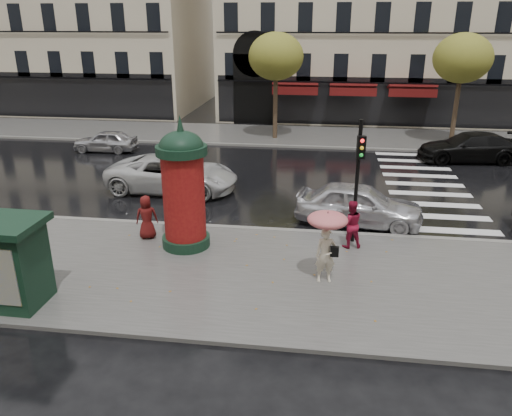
# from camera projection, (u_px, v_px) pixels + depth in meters

# --- Properties ---
(ground) EXTENTS (160.00, 160.00, 0.00)m
(ground) POSITION_uv_depth(u_px,v_px,m) (280.00, 271.00, 15.52)
(ground) COLOR black
(ground) RESTS_ON ground
(near_sidewalk) EXTENTS (90.00, 7.00, 0.12)m
(near_sidewalk) POSITION_uv_depth(u_px,v_px,m) (279.00, 277.00, 15.03)
(near_sidewalk) COLOR #474744
(near_sidewalk) RESTS_ON ground
(far_sidewalk) EXTENTS (90.00, 6.00, 0.12)m
(far_sidewalk) POSITION_uv_depth(u_px,v_px,m) (306.00, 136.00, 33.09)
(far_sidewalk) COLOR #474744
(far_sidewalk) RESTS_ON ground
(near_kerb) EXTENTS (90.00, 0.25, 0.14)m
(near_kerb) POSITION_uv_depth(u_px,v_px,m) (288.00, 231.00, 18.27)
(near_kerb) COLOR slate
(near_kerb) RESTS_ON ground
(far_kerb) EXTENTS (90.00, 0.25, 0.14)m
(far_kerb) POSITION_uv_depth(u_px,v_px,m) (304.00, 147.00, 30.31)
(far_kerb) COLOR slate
(far_kerb) RESTS_ON ground
(zebra_crossing) EXTENTS (3.60, 11.75, 0.01)m
(zebra_crossing) POSITION_uv_depth(u_px,v_px,m) (425.00, 184.00, 23.64)
(zebra_crossing) COLOR silver
(zebra_crossing) RESTS_ON ground
(tree_far_left) EXTENTS (3.40, 3.40, 6.64)m
(tree_far_left) POSITION_uv_depth(u_px,v_px,m) (276.00, 57.00, 30.61)
(tree_far_left) COLOR #38281C
(tree_far_left) RESTS_ON ground
(tree_far_right) EXTENTS (3.40, 3.40, 6.64)m
(tree_far_right) POSITION_uv_depth(u_px,v_px,m) (463.00, 59.00, 29.21)
(tree_far_right) COLOR #38281C
(tree_far_right) RESTS_ON ground
(woman_umbrella) EXTENTS (1.15, 1.15, 2.21)m
(woman_umbrella) POSITION_uv_depth(u_px,v_px,m) (327.00, 235.00, 14.19)
(woman_umbrella) COLOR beige
(woman_umbrella) RESTS_ON near_sidewalk
(woman_red) EXTENTS (0.92, 0.78, 1.65)m
(woman_red) POSITION_uv_depth(u_px,v_px,m) (350.00, 224.00, 16.61)
(woman_red) COLOR maroon
(woman_red) RESTS_ON near_sidewalk
(man_burgundy) EXTENTS (0.86, 0.68, 1.55)m
(man_burgundy) POSITION_uv_depth(u_px,v_px,m) (147.00, 217.00, 17.33)
(man_burgundy) COLOR #541110
(man_burgundy) RESTS_ON near_sidewalk
(morris_column) EXTENTS (1.65, 1.65, 4.45)m
(morris_column) POSITION_uv_depth(u_px,v_px,m) (183.00, 186.00, 16.26)
(morris_column) COLOR black
(morris_column) RESTS_ON near_sidewalk
(traffic_light) EXTENTS (0.29, 0.41, 4.24)m
(traffic_light) POSITION_uv_depth(u_px,v_px,m) (358.00, 171.00, 16.35)
(traffic_light) COLOR black
(traffic_light) RESTS_ON near_sidewalk
(newsstand) EXTENTS (2.02, 1.71, 2.40)m
(newsstand) POSITION_uv_depth(u_px,v_px,m) (8.00, 262.00, 13.15)
(newsstand) COLOR black
(newsstand) RESTS_ON near_sidewalk
(car_silver) EXTENTS (4.93, 2.50, 1.61)m
(car_silver) POSITION_uv_depth(u_px,v_px,m) (359.00, 204.00, 18.79)
(car_silver) COLOR silver
(car_silver) RESTS_ON ground
(car_white) EXTENTS (5.98, 2.98, 1.63)m
(car_white) POSITION_uv_depth(u_px,v_px,m) (173.00, 174.00, 22.47)
(car_white) COLOR silver
(car_white) RESTS_ON ground
(car_black) EXTENTS (5.61, 2.73, 1.57)m
(car_black) POSITION_uv_depth(u_px,v_px,m) (469.00, 147.00, 27.24)
(car_black) COLOR black
(car_black) RESTS_ON ground
(car_far_silver) EXTENTS (3.72, 1.56, 1.26)m
(car_far_silver) POSITION_uv_depth(u_px,v_px,m) (105.00, 141.00, 29.32)
(car_far_silver) COLOR #B2B2B7
(car_far_silver) RESTS_ON ground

